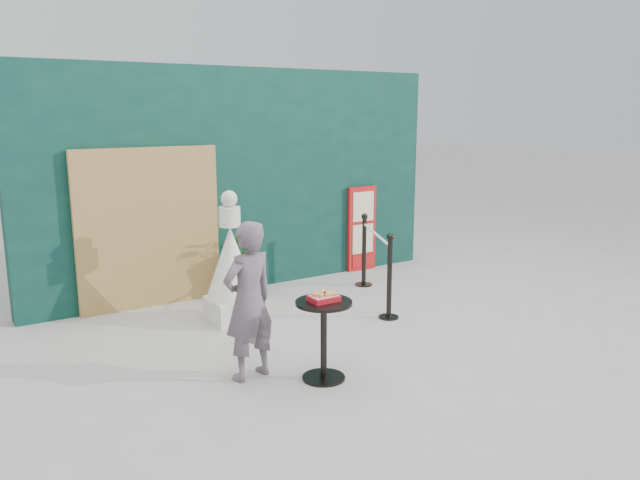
# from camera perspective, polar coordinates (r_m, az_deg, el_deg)

# --- Properties ---
(ground) EXTENTS (60.00, 60.00, 0.00)m
(ground) POSITION_cam_1_polar(r_m,az_deg,el_deg) (6.41, 5.93, -10.65)
(ground) COLOR #ADAAA5
(ground) RESTS_ON ground
(back_wall) EXTENTS (6.00, 0.30, 3.00)m
(back_wall) POSITION_cam_1_polar(r_m,az_deg,el_deg) (8.66, -7.06, 5.47)
(back_wall) COLOR #0A2F2C
(back_wall) RESTS_ON ground
(bamboo_fence) EXTENTS (1.80, 0.08, 2.00)m
(bamboo_fence) POSITION_cam_1_polar(r_m,az_deg,el_deg) (8.02, -15.33, 1.03)
(bamboo_fence) COLOR tan
(bamboo_fence) RESTS_ON ground
(woman) EXTENTS (0.60, 0.46, 1.48)m
(woman) POSITION_cam_1_polar(r_m,az_deg,el_deg) (5.73, -6.54, -5.57)
(woman) COLOR #685962
(woman) RESTS_ON ground
(menu_board) EXTENTS (0.50, 0.07, 1.30)m
(menu_board) POSITION_cam_1_polar(r_m,az_deg,el_deg) (9.60, 3.84, 1.03)
(menu_board) COLOR red
(menu_board) RESTS_ON ground
(statue) EXTENTS (0.60, 0.60, 1.55)m
(statue) POSITION_cam_1_polar(r_m,az_deg,el_deg) (7.32, -8.13, -2.63)
(statue) COLOR white
(statue) RESTS_ON ground
(cafe_table) EXTENTS (0.52, 0.52, 0.75)m
(cafe_table) POSITION_cam_1_polar(r_m,az_deg,el_deg) (5.74, 0.34, -8.01)
(cafe_table) COLOR black
(cafe_table) RESTS_ON ground
(food_basket) EXTENTS (0.26, 0.19, 0.11)m
(food_basket) POSITION_cam_1_polar(r_m,az_deg,el_deg) (5.65, 0.35, -5.24)
(food_basket) COLOR #B0121D
(food_basket) RESTS_ON cafe_table
(planter) EXTENTS (0.58, 0.50, 0.99)m
(planter) POSITION_cam_1_polar(r_m,az_deg,el_deg) (8.26, -7.02, -1.37)
(planter) COLOR brown
(planter) RESTS_ON ground
(stanchion_barrier) EXTENTS (0.84, 1.54, 1.03)m
(stanchion_barrier) POSITION_cam_1_polar(r_m,az_deg,el_deg) (8.10, 5.11, -2.15)
(stanchion_barrier) COLOR black
(stanchion_barrier) RESTS_ON ground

